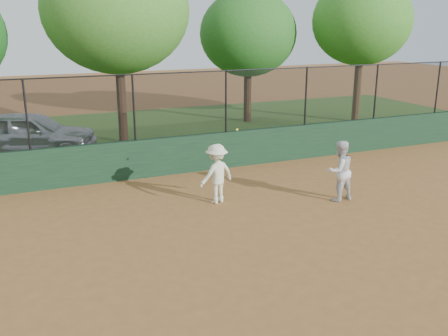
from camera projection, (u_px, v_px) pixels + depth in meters
name	position (u px, v px, depth m)	size (l,w,h in m)	color
ground	(230.00, 255.00, 10.40)	(80.00, 80.00, 0.00)	#965F30
back_wall	(152.00, 158.00, 15.51)	(26.00, 0.20, 1.20)	#1B3B22
grass_strip	(115.00, 137.00, 20.97)	(36.00, 12.00, 0.01)	#2A4C17
parked_car	(31.00, 133.00, 18.02)	(1.87, 4.64, 1.58)	#AAADB3
player_second	(339.00, 171.00, 13.37)	(0.80, 0.63, 1.65)	silver
player_main	(217.00, 174.00, 13.21)	(1.16, 0.87, 2.06)	beige
fence_assembly	(149.00, 106.00, 15.04)	(26.00, 0.06, 2.00)	black
tree_2	(116.00, 10.00, 18.63)	(5.53, 5.03, 7.49)	#402717
tree_3	(248.00, 34.00, 23.12)	(4.57, 4.15, 6.10)	#382312
tree_4	(362.00, 21.00, 22.95)	(4.70, 4.27, 6.72)	#4A311A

